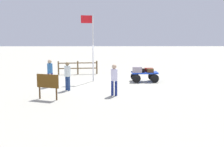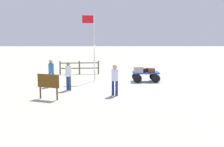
{
  "view_description": "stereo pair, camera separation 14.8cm",
  "coord_description": "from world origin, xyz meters",
  "px_view_note": "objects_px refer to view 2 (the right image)",
  "views": [
    {
      "loc": [
        0.0,
        18.03,
        3.21
      ],
      "look_at": [
        -0.14,
        6.0,
        1.51
      ],
      "focal_mm": 44.09,
      "sensor_mm": 36.0,
      "label": 1
    },
    {
      "loc": [
        -0.14,
        18.03,
        3.21
      ],
      "look_at": [
        -0.14,
        6.0,
        1.51
      ],
      "focal_mm": 44.09,
      "sensor_mm": 36.0,
      "label": 2
    }
  ],
  "objects_px": {
    "luggage_cart": "(146,75)",
    "suitcase_navy": "(151,71)",
    "suitcase_grey": "(142,71)",
    "suitcase_maroon": "(138,70)",
    "worker_trailing": "(115,77)",
    "flagpole": "(93,42)",
    "worker_lead": "(68,74)",
    "worker_supervisor": "(51,71)",
    "signboard": "(48,83)",
    "suitcase_olive": "(150,70)"
  },
  "relations": [
    {
      "from": "worker_lead",
      "to": "worker_supervisor",
      "type": "height_order",
      "value": "worker_supervisor"
    },
    {
      "from": "suitcase_maroon",
      "to": "worker_trailing",
      "type": "height_order",
      "value": "worker_trailing"
    },
    {
      "from": "worker_lead",
      "to": "signboard",
      "type": "xyz_separation_m",
      "value": [
        0.66,
        2.24,
        -0.13
      ]
    },
    {
      "from": "luggage_cart",
      "to": "suitcase_navy",
      "type": "bearing_deg",
      "value": 146.75
    },
    {
      "from": "suitcase_olive",
      "to": "signboard",
      "type": "relative_size",
      "value": 0.45
    },
    {
      "from": "worker_trailing",
      "to": "flagpole",
      "type": "xyz_separation_m",
      "value": [
        1.45,
        -4.62,
        1.72
      ]
    },
    {
      "from": "worker_supervisor",
      "to": "signboard",
      "type": "relative_size",
      "value": 1.34
    },
    {
      "from": "suitcase_navy",
      "to": "flagpole",
      "type": "height_order",
      "value": "flagpole"
    },
    {
      "from": "worker_trailing",
      "to": "luggage_cart",
      "type": "bearing_deg",
      "value": -116.19
    },
    {
      "from": "worker_supervisor",
      "to": "worker_lead",
      "type": "bearing_deg",
      "value": 136.98
    },
    {
      "from": "suitcase_grey",
      "to": "worker_trailing",
      "type": "distance_m",
      "value": 4.64
    },
    {
      "from": "worker_supervisor",
      "to": "suitcase_grey",
      "type": "bearing_deg",
      "value": -164.33
    },
    {
      "from": "luggage_cart",
      "to": "flagpole",
      "type": "bearing_deg",
      "value": -3.42
    },
    {
      "from": "worker_supervisor",
      "to": "worker_trailing",
      "type": "bearing_deg",
      "value": 146.74
    },
    {
      "from": "suitcase_maroon",
      "to": "worker_trailing",
      "type": "distance_m",
      "value": 4.41
    },
    {
      "from": "suitcase_maroon",
      "to": "worker_lead",
      "type": "bearing_deg",
      "value": 31.96
    },
    {
      "from": "signboard",
      "to": "suitcase_navy",
      "type": "bearing_deg",
      "value": -139.54
    },
    {
      "from": "suitcase_grey",
      "to": "flagpole",
      "type": "xyz_separation_m",
      "value": [
        3.38,
        -0.4,
        1.9
      ]
    },
    {
      "from": "suitcase_olive",
      "to": "worker_lead",
      "type": "relative_size",
      "value": 0.35
    },
    {
      "from": "suitcase_maroon",
      "to": "worker_supervisor",
      "type": "xyz_separation_m",
      "value": [
        5.57,
        1.52,
        0.13
      ]
    },
    {
      "from": "suitcase_olive",
      "to": "worker_trailing",
      "type": "distance_m",
      "value": 5.23
    },
    {
      "from": "worker_trailing",
      "to": "suitcase_olive",
      "type": "bearing_deg",
      "value": -118.61
    },
    {
      "from": "suitcase_grey",
      "to": "worker_lead",
      "type": "relative_size",
      "value": 0.29
    },
    {
      "from": "suitcase_navy",
      "to": "worker_trailing",
      "type": "distance_m",
      "value": 4.88
    },
    {
      "from": "signboard",
      "to": "suitcase_grey",
      "type": "bearing_deg",
      "value": -136.12
    },
    {
      "from": "luggage_cart",
      "to": "suitcase_navy",
      "type": "height_order",
      "value": "suitcase_navy"
    },
    {
      "from": "suitcase_maroon",
      "to": "worker_trailing",
      "type": "relative_size",
      "value": 0.38
    },
    {
      "from": "suitcase_navy",
      "to": "signboard",
      "type": "relative_size",
      "value": 0.35
    },
    {
      "from": "signboard",
      "to": "worker_supervisor",
      "type": "bearing_deg",
      "value": -80.0
    },
    {
      "from": "suitcase_maroon",
      "to": "suitcase_grey",
      "type": "bearing_deg",
      "value": -156.34
    },
    {
      "from": "suitcase_olive",
      "to": "suitcase_grey",
      "type": "distance_m",
      "value": 0.69
    },
    {
      "from": "luggage_cart",
      "to": "suitcase_olive",
      "type": "xyz_separation_m",
      "value": [
        -0.34,
        -0.19,
        0.34
      ]
    },
    {
      "from": "luggage_cart",
      "to": "worker_lead",
      "type": "xyz_separation_m",
      "value": [
        4.84,
        3.0,
        0.52
      ]
    },
    {
      "from": "luggage_cart",
      "to": "worker_supervisor",
      "type": "height_order",
      "value": "worker_supervisor"
    },
    {
      "from": "worker_lead",
      "to": "worker_trailing",
      "type": "relative_size",
      "value": 0.99
    },
    {
      "from": "suitcase_grey",
      "to": "suitcase_maroon",
      "type": "height_order",
      "value": "suitcase_maroon"
    },
    {
      "from": "suitcase_grey",
      "to": "worker_lead",
      "type": "bearing_deg",
      "value": 31.48
    },
    {
      "from": "worker_lead",
      "to": "luggage_cart",
      "type": "bearing_deg",
      "value": -148.18
    },
    {
      "from": "suitcase_grey",
      "to": "suitcase_maroon",
      "type": "bearing_deg",
      "value": 23.66
    },
    {
      "from": "suitcase_grey",
      "to": "suitcase_navy",
      "type": "bearing_deg",
      "value": 174.76
    },
    {
      "from": "luggage_cart",
      "to": "flagpole",
      "type": "height_order",
      "value": "flagpole"
    },
    {
      "from": "suitcase_grey",
      "to": "suitcase_navy",
      "type": "xyz_separation_m",
      "value": [
        -0.6,
        0.06,
        -0.0
      ]
    },
    {
      "from": "suitcase_maroon",
      "to": "worker_supervisor",
      "type": "distance_m",
      "value": 5.77
    },
    {
      "from": "worker_lead",
      "to": "suitcase_olive",
      "type": "bearing_deg",
      "value": -148.36
    },
    {
      "from": "signboard",
      "to": "worker_lead",
      "type": "bearing_deg",
      "value": -106.34
    },
    {
      "from": "flagpole",
      "to": "signboard",
      "type": "bearing_deg",
      "value": 71.03
    },
    {
      "from": "suitcase_navy",
      "to": "worker_trailing",
      "type": "bearing_deg",
      "value": 58.68
    },
    {
      "from": "flagpole",
      "to": "worker_trailing",
      "type": "bearing_deg",
      "value": 107.44
    },
    {
      "from": "suitcase_olive",
      "to": "worker_trailing",
      "type": "bearing_deg",
      "value": 61.39
    },
    {
      "from": "suitcase_maroon",
      "to": "worker_lead",
      "type": "distance_m",
      "value": 5.08
    }
  ]
}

